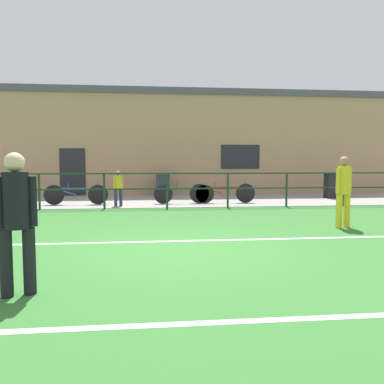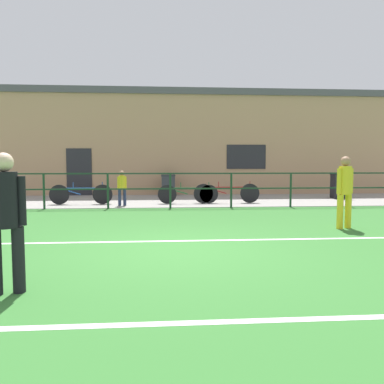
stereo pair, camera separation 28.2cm
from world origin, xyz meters
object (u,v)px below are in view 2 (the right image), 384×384
spectator_child (122,186)px  bicycle_parked_2 (227,193)px  trash_bin_0 (168,185)px  bicycle_parked_1 (188,194)px  player_goalkeeper (5,214)px  player_striker (345,188)px  trash_bin_1 (339,185)px  bicycle_parked_0 (81,194)px

spectator_child → bicycle_parked_2: 3.72m
trash_bin_0 → bicycle_parked_1: bearing=-78.3°
player_goalkeeper → spectator_child: bearing=-111.0°
player_striker → trash_bin_1: 7.51m
player_goalkeeper → bicycle_parked_2: player_goalkeeper is taller
spectator_child → player_striker: bearing=119.0°
player_goalkeeper → bicycle_parked_2: bearing=-132.0°
trash_bin_1 → bicycle_parked_0: bearing=-171.8°
player_striker → trash_bin_0: bearing=-85.4°
bicycle_parked_1 → trash_bin_0: trash_bin_0 is taller
bicycle_parked_2 → bicycle_parked_1: bearing=180.0°
player_goalkeeper → trash_bin_0: 12.64m
player_striker → bicycle_parked_1: 6.27m
bicycle_parked_0 → trash_bin_0: 4.44m
bicycle_parked_0 → bicycle_parked_1: bearing=0.0°
player_striker → bicycle_parked_1: size_ratio=0.75×
player_goalkeeper → bicycle_parked_0: size_ratio=0.73×
bicycle_parked_2 → trash_bin_0: size_ratio=2.55×
spectator_child → bicycle_parked_2: bearing=169.1°
bicycle_parked_0 → trash_bin_1: (10.02, 1.45, 0.17)m
player_goalkeeper → bicycle_parked_1: size_ratio=0.74×
bicycle_parked_0 → player_goalkeeper: bearing=-83.3°
trash_bin_0 → player_goalkeeper: bearing=-99.2°
spectator_child → bicycle_parked_0: bearing=-39.3°
bicycle_parked_0 → trash_bin_0: bearing=45.7°
trash_bin_0 → bicycle_parked_0: bearing=-134.3°
bicycle_parked_2 → spectator_child: bearing=-171.6°
player_striker → player_goalkeeper: bearing=14.4°
player_goalkeeper → spectator_child: size_ratio=1.35×
trash_bin_0 → player_striker: bearing=-65.9°
player_striker → spectator_child: (-5.44, 4.85, -0.23)m
bicycle_parked_1 → bicycle_parked_2: (1.39, -0.00, 0.02)m
player_goalkeeper → bicycle_parked_0: 9.38m
trash_bin_1 → player_goalkeeper: bearing=-129.7°
spectator_child → bicycle_parked_1: (2.27, 0.54, -0.33)m
player_striker → trash_bin_1: player_striker is taller
bicycle_parked_2 → trash_bin_1: size_ratio=2.27×
player_striker → spectator_child: 7.29m
player_striker → bicycle_parked_1: bearing=-79.0°
bicycle_parked_0 → bicycle_parked_2: size_ratio=0.91×
spectator_child → trash_bin_0: 4.05m
trash_bin_1 → trash_bin_0: bearing=166.0°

